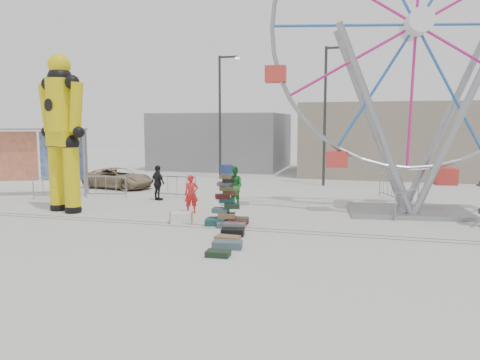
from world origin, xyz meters
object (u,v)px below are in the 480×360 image
(suitcase_tower, at_px, (226,208))
(pedestrian_black, at_px, (158,183))
(lamp_post_right, at_px, (327,109))
(parked_suv, at_px, (118,178))
(ferris_wheel, at_px, (415,50))
(banner_scaffold, at_px, (38,145))
(crash_test_dummy, at_px, (62,127))
(barricade_wheel_front, at_px, (407,203))
(barricade_dummy_a, at_px, (53,188))
(barricade_wheel_back, at_px, (388,187))
(lamp_post_left, at_px, (221,110))
(pedestrian_green, at_px, (234,187))
(barricade_dummy_c, at_px, (177,187))
(barricade_dummy_b, at_px, (106,186))
(steamer_trunk, at_px, (181,218))

(suitcase_tower, xyz_separation_m, pedestrian_black, (-4.69, 4.29, 0.22))
(lamp_post_right, relative_size, parked_suv, 1.93)
(ferris_wheel, bearing_deg, banner_scaffold, 172.77)
(crash_test_dummy, bearing_deg, barricade_wheel_front, 28.17)
(barricade_dummy_a, distance_m, barricade_wheel_front, 16.06)
(lamp_post_right, bearing_deg, barricade_wheel_back, -49.24)
(lamp_post_left, height_order, crash_test_dummy, lamp_post_left)
(suitcase_tower, distance_m, barricade_dummy_a, 10.12)
(barricade_dummy_a, bearing_deg, barricade_wheel_front, -11.40)
(barricade_wheel_front, relative_size, pedestrian_green, 1.11)
(suitcase_tower, bearing_deg, parked_suv, 129.26)
(suitcase_tower, height_order, barricade_wheel_back, suitcase_tower)
(barricade_dummy_c, xyz_separation_m, parked_suv, (-4.54, 2.32, 0.03))
(barricade_dummy_b, relative_size, barricade_dummy_c, 1.00)
(pedestrian_green, xyz_separation_m, parked_suv, (-7.95, 4.03, -0.33))
(steamer_trunk, height_order, parked_suv, parked_suv)
(steamer_trunk, height_order, barricade_wheel_front, barricade_wheel_front)
(lamp_post_left, distance_m, parked_suv, 8.39)
(crash_test_dummy, height_order, barricade_wheel_back, crash_test_dummy)
(crash_test_dummy, relative_size, barricade_dummy_a, 3.32)
(barricade_wheel_back, bearing_deg, crash_test_dummy, -81.68)
(lamp_post_left, bearing_deg, pedestrian_green, -69.73)
(barricade_dummy_c, distance_m, parked_suv, 5.09)
(banner_scaffold, distance_m, barricade_wheel_front, 17.60)
(banner_scaffold, bearing_deg, barricade_dummy_b, -16.99)
(ferris_wheel, relative_size, banner_scaffold, 2.85)
(pedestrian_green, bearing_deg, barricade_dummy_b, -159.69)
(lamp_post_left, bearing_deg, banner_scaffold, -124.28)
(suitcase_tower, relative_size, barricade_dummy_b, 1.09)
(crash_test_dummy, height_order, parked_suv, crash_test_dummy)
(barricade_wheel_back, bearing_deg, barricade_dummy_b, -96.15)
(barricade_wheel_back, bearing_deg, barricade_dummy_a, -93.59)
(barricade_dummy_a, height_order, barricade_wheel_back, same)
(banner_scaffold, height_order, barricade_dummy_c, banner_scaffold)
(banner_scaffold, bearing_deg, pedestrian_black, -20.93)
(suitcase_tower, bearing_deg, banner_scaffold, 150.35)
(pedestrian_black, bearing_deg, barricade_dummy_a, 44.09)
(banner_scaffold, distance_m, barricade_wheel_back, 17.46)
(barricade_dummy_b, xyz_separation_m, barricade_wheel_front, (13.99, -1.30, 0.00))
(pedestrian_green, bearing_deg, barricade_wheel_front, 24.68)
(lamp_post_right, distance_m, barricade_dummy_b, 13.04)
(banner_scaffold, bearing_deg, barricade_wheel_front, -26.53)
(barricade_wheel_back, xyz_separation_m, pedestrian_black, (-10.60, -3.47, 0.29))
(ferris_wheel, height_order, barricade_wheel_front, ferris_wheel)
(barricade_wheel_back, xyz_separation_m, pedestrian_green, (-6.60, -4.27, 0.35))
(barricade_wheel_back, distance_m, pedestrian_black, 11.15)
(barricade_wheel_back, distance_m, parked_suv, 14.56)
(barricade_dummy_c, bearing_deg, parked_suv, 156.68)
(lamp_post_left, distance_m, pedestrian_black, 10.05)
(barricade_dummy_a, bearing_deg, ferris_wheel, -8.78)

